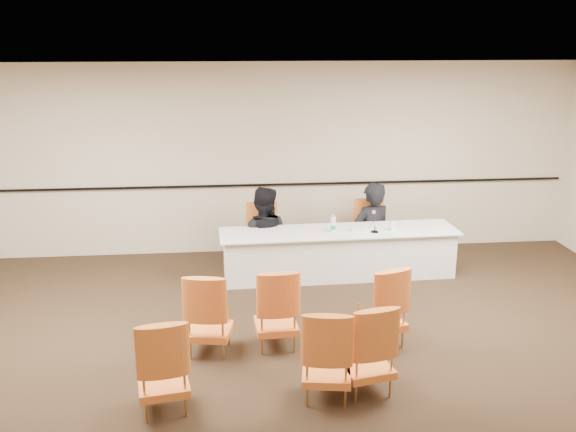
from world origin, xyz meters
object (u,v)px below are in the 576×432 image
object	(u,v)px
panelist_main_chair	(371,232)
aud_chair_back_mid	(327,353)
coffee_cup	(393,226)
aud_chair_front_left	(209,312)
aud_chair_front_mid	(276,307)
aud_chair_front_right	(381,305)
panel_table	(339,253)
panelist_second	(263,242)
microphone	(375,223)
aud_chair_back_left	(162,363)
water_bottle	(333,223)
drinking_glass	(353,228)
panelist_second_chair	(263,236)
panelist_main	(371,240)
aud_chair_back_right	(367,347)

from	to	relation	value
panelist_main_chair	aud_chair_back_mid	xyz separation A→B (m)	(-1.28, -3.74, 0.00)
coffee_cup	aud_chair_front_left	xyz separation A→B (m)	(-2.59, -2.08, -0.28)
aud_chair_front_mid	aud_chair_front_right	size ratio (longest dim) A/B	1.00
panel_table	panelist_second	distance (m)	1.17
microphone	aud_chair_back_left	bearing A→B (deg)	-125.84
water_bottle	drinking_glass	xyz separation A→B (m)	(0.29, -0.00, -0.08)
drinking_glass	panelist_second	bearing A→B (deg)	156.68
aud_chair_front_right	panelist_main_chair	bearing A→B (deg)	60.69
microphone	aud_chair_front_right	world-z (taller)	microphone
microphone	aud_chair_front_right	xyz separation A→B (m)	(-0.38, -2.02, -0.35)
panelist_second_chair	water_bottle	xyz separation A→B (m)	(0.97, -0.54, 0.33)
water_bottle	panelist_second	bearing A→B (deg)	150.89
panelist_second_chair	aud_chair_front_left	xyz separation A→B (m)	(-0.76, -2.65, 0.00)
panelist_main	drinking_glass	distance (m)	0.82
panel_table	aud_chair_back_right	bearing A→B (deg)	-96.90
drinking_glass	aud_chair_front_mid	world-z (taller)	aud_chair_front_mid
panel_table	aud_chair_front_right	size ratio (longest dim) A/B	3.60
aud_chair_front_mid	aud_chair_back_mid	bearing A→B (deg)	-73.38
microphone	aud_chair_back_left	xyz separation A→B (m)	(-2.71, -3.12, -0.35)
drinking_glass	aud_chair_back_right	bearing A→B (deg)	-98.84
aud_chair_back_mid	panelist_main	bearing A→B (deg)	80.30
microphone	aud_chair_front_right	bearing A→B (deg)	-95.55
aud_chair_back_left	aud_chair_back_mid	xyz separation A→B (m)	(1.54, 0.05, 0.00)
panelist_main	panelist_second_chair	distance (m)	1.67
panel_table	panelist_second	world-z (taller)	panelist_second
panelist_main_chair	coffee_cup	world-z (taller)	panelist_main_chair
panel_table	water_bottle	bearing A→B (deg)	-155.12
aud_chair_front_right	drinking_glass	bearing A→B (deg)	68.55
coffee_cup	aud_chair_back_mid	distance (m)	3.45
panel_table	microphone	bearing A→B (deg)	-17.38
aud_chair_front_mid	aud_chair_front_left	bearing A→B (deg)	-178.15
aud_chair_back_left	aud_chair_back_right	xyz separation A→B (m)	(1.95, 0.12, 0.00)
water_bottle	aud_chair_front_mid	size ratio (longest dim) A/B	0.26
aud_chair_front_right	aud_chair_back_left	distance (m)	2.58
water_bottle	aud_chair_back_right	distance (m)	3.10
water_bottle	drinking_glass	bearing A→B (deg)	-0.86
microphone	water_bottle	bearing A→B (deg)	176.63
panelist_main	coffee_cup	distance (m)	0.77
aud_chair_back_right	aud_chair_back_mid	bearing A→B (deg)	178.29
aud_chair_front_left	aud_chair_back_left	distance (m)	1.16
panelist_main	coffee_cup	bearing A→B (deg)	84.42
coffee_cup	aud_chair_front_left	bearing A→B (deg)	-141.23
panel_table	water_bottle	distance (m)	0.48
panelist_main_chair	coffee_cup	distance (m)	0.70
panelist_second_chair	panelist_second	bearing A→B (deg)	0.00
panelist_second	water_bottle	distance (m)	1.18
panel_table	water_bottle	size ratio (longest dim) A/B	13.63
water_bottle	aud_chair_back_mid	world-z (taller)	aud_chair_back_mid
coffee_cup	aud_chair_back_mid	world-z (taller)	aud_chair_back_mid
aud_chair_back_left	aud_chair_front_left	bearing A→B (deg)	60.21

